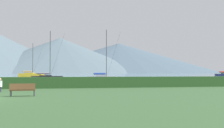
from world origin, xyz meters
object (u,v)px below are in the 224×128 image
Objects in this scene: sailboat_slip_0 at (31,75)px; person_seated_viewer at (0,84)px; sailboat_slip_4 at (48,78)px; sailboat_slip_5 at (104,78)px; park_bench_near_path at (23,89)px.

person_seated_viewer is at bearing -74.71° from sailboat_slip_0.
sailboat_slip_4 is 11.24m from sailboat_slip_5.
sailboat_slip_0 is 1.14× the size of sailboat_slip_5.
sailboat_slip_4 is 32.84m from park_bench_near_path.
sailboat_slip_5 is at bearing -54.85° from sailboat_slip_0.
sailboat_slip_0 reaches higher than person_seated_viewer.
sailboat_slip_0 is at bearing 108.03° from person_seated_viewer.
sailboat_slip_4 is 1.00× the size of sailboat_slip_5.
sailboat_slip_0 reaches higher than park_bench_near_path.
sailboat_slip_4 is at bearing -67.58° from sailboat_slip_0.
sailboat_slip_0 is at bearing 127.60° from sailboat_slip_5.
sailboat_slip_0 is 70.12m from park_bench_near_path.
park_bench_near_path is at bearing -72.89° from sailboat_slip_0.
park_bench_near_path is at bearing -46.90° from person_seated_viewer.
sailboat_slip_4 is at bearing 175.09° from sailboat_slip_5.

